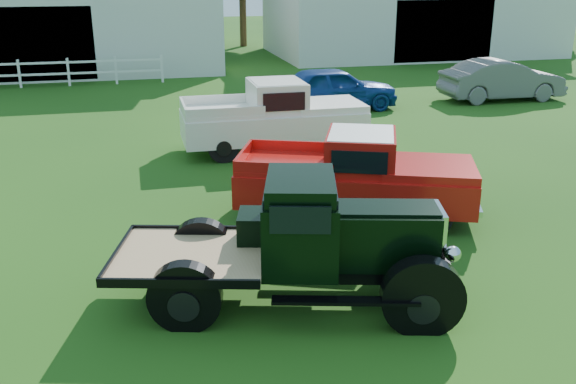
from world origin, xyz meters
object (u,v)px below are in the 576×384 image
object	(u,v)px
red_pickup	(355,174)
white_pickup	(273,117)
misc_car_blue	(334,88)
vintage_flatbed	(294,241)
misc_car_grey	(502,80)

from	to	relation	value
red_pickup	white_pickup	xyz separation A→B (m)	(-0.52, 5.34, 0.06)
white_pickup	misc_car_blue	bearing A→B (deg)	55.90
vintage_flatbed	misc_car_blue	xyz separation A→B (m)	(4.92, 13.44, -0.23)
white_pickup	misc_car_grey	size ratio (longest dim) A/B	1.11
misc_car_grey	white_pickup	bearing A→B (deg)	116.73
red_pickup	misc_car_blue	size ratio (longest dim) A/B	1.08
white_pickup	misc_car_grey	world-z (taller)	white_pickup
vintage_flatbed	misc_car_blue	bearing A→B (deg)	84.92
vintage_flatbed	white_pickup	xyz separation A→B (m)	(1.59, 8.57, -0.05)
red_pickup	misc_car_blue	world-z (taller)	red_pickup
vintage_flatbed	white_pickup	world-z (taller)	vintage_flatbed
vintage_flatbed	misc_car_grey	bearing A→B (deg)	64.07
white_pickup	misc_car_blue	distance (m)	5.90
white_pickup	misc_car_grey	bearing A→B (deg)	26.38
vintage_flatbed	misc_car_grey	world-z (taller)	vintage_flatbed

